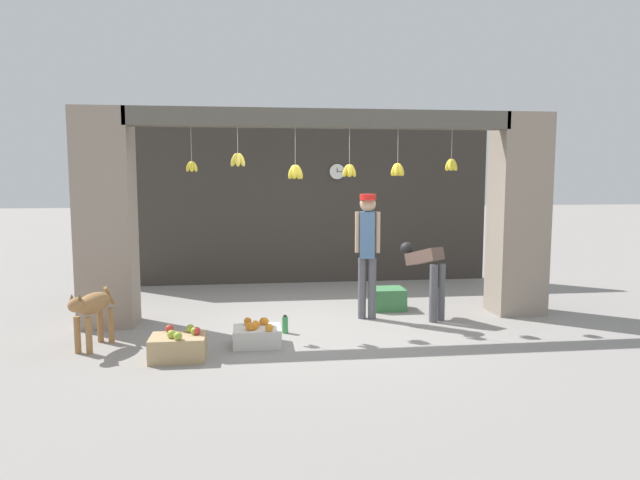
{
  "coord_description": "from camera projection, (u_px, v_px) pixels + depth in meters",
  "views": [
    {
      "loc": [
        -0.98,
        -7.4,
        1.96
      ],
      "look_at": [
        0.0,
        0.45,
        1.08
      ],
      "focal_mm": 32.0,
      "sensor_mm": 36.0,
      "label": 1
    }
  ],
  "objects": [
    {
      "name": "fruit_crate_oranges",
      "position": [
        257.0,
        335.0,
        6.63
      ],
      "size": [
        0.55,
        0.43,
        0.3
      ],
      "color": "silver",
      "rests_on": "ground_plane"
    },
    {
      "name": "shopkeeper",
      "position": [
        367.0,
        245.0,
        7.79
      ],
      "size": [
        0.34,
        0.3,
        1.72
      ],
      "rotation": [
        0.0,
        0.0,
        2.89
      ],
      "color": "#56565B",
      "rests_on": "ground_plane"
    },
    {
      "name": "shop_pillar_left",
      "position": [
        106.0,
        218.0,
        7.42
      ],
      "size": [
        0.7,
        0.6,
        2.83
      ],
      "primitive_type": "cube",
      "color": "gray",
      "rests_on": "ground_plane"
    },
    {
      "name": "dog",
      "position": [
        92.0,
        308.0,
        6.46
      ],
      "size": [
        0.41,
        0.84,
        0.69
      ],
      "rotation": [
        0.0,
        0.0,
        -1.89
      ],
      "color": "#9E7042",
      "rests_on": "ground_plane"
    },
    {
      "name": "worker_stooping",
      "position": [
        427.0,
        270.0,
        7.85
      ],
      "size": [
        0.49,
        0.75,
        1.03
      ],
      "rotation": [
        0.0,
        0.0,
        0.44
      ],
      "color": "#56565B",
      "rests_on": "ground_plane"
    },
    {
      "name": "ground_plane",
      "position": [
        324.0,
        323.0,
        7.63
      ],
      "size": [
        60.0,
        60.0,
        0.0
      ],
      "primitive_type": "plane",
      "color": "gray"
    },
    {
      "name": "shop_back_wall",
      "position": [
        303.0,
        206.0,
        10.49
      ],
      "size": [
        6.96,
        0.12,
        2.83
      ],
      "primitive_type": "cube",
      "color": "#38332D",
      "rests_on": "ground_plane"
    },
    {
      "name": "storefront_awning",
      "position": [
        324.0,
        122.0,
        7.45
      ],
      "size": [
        5.06,
        0.32,
        0.92
      ],
      "color": "#5B564C"
    },
    {
      "name": "fruit_crate_apples",
      "position": [
        178.0,
        346.0,
        6.13
      ],
      "size": [
        0.59,
        0.43,
        0.34
      ],
      "color": "tan",
      "rests_on": "ground_plane"
    },
    {
      "name": "water_bottle",
      "position": [
        285.0,
        325.0,
        7.16
      ],
      "size": [
        0.08,
        0.08,
        0.23
      ],
      "color": "#38934C",
      "rests_on": "ground_plane"
    },
    {
      "name": "produce_box_green",
      "position": [
        387.0,
        299.0,
        8.44
      ],
      "size": [
        0.49,
        0.43,
        0.32
      ],
      "primitive_type": "cube",
      "color": "#42844C",
      "rests_on": "ground_plane"
    },
    {
      "name": "wall_clock",
      "position": [
        337.0,
        172.0,
        10.42
      ],
      "size": [
        0.29,
        0.03,
        0.29
      ],
      "color": "black"
    },
    {
      "name": "shop_pillar_right",
      "position": [
        518.0,
        215.0,
        8.12
      ],
      "size": [
        0.7,
        0.6,
        2.83
      ],
      "primitive_type": "cube",
      "color": "gray",
      "rests_on": "ground_plane"
    }
  ]
}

